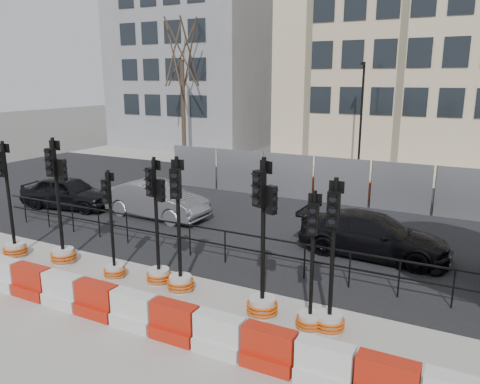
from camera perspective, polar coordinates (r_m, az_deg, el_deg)
The scene contains 22 objects.
ground at distance 12.74m, azimuth -4.49°, elevation -10.49°, with size 120.00×120.00×0.00m, color #51514C.
sidewalk_near at distance 10.59m, azimuth -13.39°, elevation -16.15°, with size 40.00×6.00×0.02m, color gray.
road at distance 18.67m, azimuth 6.87°, elevation -2.52°, with size 40.00×14.00×0.03m, color black.
sidewalk_far at distance 27.07m, azimuth 13.59°, elevation 2.29°, with size 40.00×4.00×0.02m, color gray.
building_grey at distance 37.72m, azimuth -5.29°, elevation 16.43°, with size 11.00×9.06×14.00m.
building_cream at distance 32.31m, azimuth 20.95°, elevation 19.64°, with size 15.00×10.06×18.00m.
kerb_railing at distance 13.44m, azimuth -1.84°, elevation -5.97°, with size 18.00×0.04×1.00m.
heras_fencing at distance 21.08m, azimuth 9.57°, elevation 1.14°, with size 14.33×1.72×2.00m.
lamp_post_far at distance 25.54m, azimuth 14.54°, elevation 8.85°, with size 0.12×0.56×6.00m.
tree_bare_far at distance 30.64m, azimuth -7.12°, elevation 16.36°, with size 2.00×2.00×9.00m.
barrier_row at distance 10.55m, azimuth -12.78°, elevation -14.03°, with size 15.70×0.50×0.80m.
traffic_signal_a at distance 15.43m, azimuth -25.94°, elevation -4.64°, with size 0.69×0.69×3.48m.
traffic_signal_b at distance 14.29m, azimuth -20.93°, elevation -4.91°, with size 0.72×0.72×3.65m.
traffic_signal_c at distance 12.95m, azimuth -15.18°, elevation -7.62°, with size 0.58×0.58×2.95m.
traffic_signal_d at distance 12.28m, azimuth -9.97°, elevation -7.58°, with size 0.66×0.66×3.34m.
traffic_signal_e at distance 11.80m, azimuth -7.35°, elevation -8.85°, with size 0.68×0.68×3.43m.
traffic_signal_f at distance 10.52m, azimuth 2.75°, elevation -10.75°, with size 0.71×0.71×3.63m.
traffic_signal_g at distance 10.17m, azimuth 10.92°, elevation -13.00°, with size 0.66×0.66×3.33m.
traffic_signal_h at distance 10.20m, azimuth 8.59°, elevation -13.18°, with size 0.60×0.60×3.05m.
car_a at distance 20.33m, azimuth -20.21°, elevation -0.04°, with size 4.12×2.19×1.33m, color black.
car_b at distance 18.11m, azimuth -10.17°, elevation -0.93°, with size 4.28×1.67×1.39m, color #535459.
car_c at distance 14.56m, azimuth 15.96°, elevation -5.10°, with size 4.52×1.99×1.29m, color black.
Camera 1 is at (6.18, -9.83, 5.23)m, focal length 35.00 mm.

